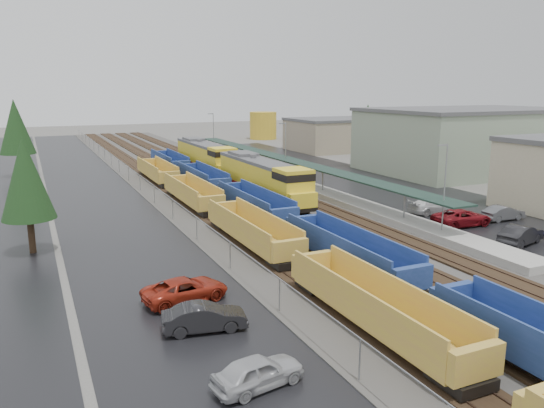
{
  "coord_description": "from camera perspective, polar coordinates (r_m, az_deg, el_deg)",
  "views": [
    {
      "loc": [
        -21.59,
        -13.27,
        12.4
      ],
      "look_at": [
        -1.7,
        29.98,
        2.0
      ],
      "focal_mm": 35.0,
      "sensor_mm": 36.0,
      "label": 1
    }
  ],
  "objects": [
    {
      "name": "east_commuter_lot",
      "position": [
        76.19,
        7.88,
        2.85
      ],
      "size": [
        16.0,
        100.0,
        0.02
      ],
      "primitive_type": "cube",
      "color": "black",
      "rests_on": "ground"
    },
    {
      "name": "trackbed",
      "position": [
        77.36,
        -8.19,
        3.09
      ],
      "size": [
        14.6,
        160.0,
        0.22
      ],
      "color": "black",
      "rests_on": "ground"
    },
    {
      "name": "industrial_buildings",
      "position": [
        84.17,
        20.42,
        6.0
      ],
      "size": [
        32.52,
        75.3,
        9.5
      ],
      "color": "#B6AC8B",
      "rests_on": "ground"
    },
    {
      "name": "ballast_strip",
      "position": [
        77.38,
        -8.19,
        3.0
      ],
      "size": [
        20.0,
        160.0,
        0.08
      ],
      "primitive_type": "cube",
      "color": "#302D2B",
      "rests_on": "ground"
    },
    {
      "name": "west_parking_lot",
      "position": [
        74.6,
        -19.29,
        2.07
      ],
      "size": [
        10.0,
        160.0,
        0.02
      ],
      "primitive_type": "cube",
      "color": "black",
      "rests_on": "ground"
    },
    {
      "name": "distant_hills",
      "position": [
        233.92,
        -8.29,
        9.16
      ],
      "size": [
        301.0,
        140.0,
        25.2
      ],
      "color": "#455542",
      "rests_on": "ground"
    },
    {
      "name": "tree_west_near",
      "position": [
        43.77,
        -24.96,
        2.52
      ],
      "size": [
        3.96,
        3.96,
        9.0
      ],
      "color": "#332316",
      "rests_on": "ground"
    },
    {
      "name": "west_road",
      "position": [
        74.39,
        -26.96,
        1.38
      ],
      "size": [
        9.0,
        160.0,
        0.02
      ],
      "primitive_type": "cube",
      "color": "black",
      "rests_on": "ground"
    },
    {
      "name": "parked_car_east_c",
      "position": [
        55.92,
        16.86,
        -0.23
      ],
      "size": [
        2.16,
        5.22,
        1.51
      ],
      "primitive_type": "imported",
      "rotation": [
        0.0,
        0.0,
        1.56
      ],
      "color": "silver",
      "rests_on": "ground"
    },
    {
      "name": "parked_car_east_e",
      "position": [
        55.4,
        23.63,
        -0.91
      ],
      "size": [
        1.62,
        4.34,
        1.42
      ],
      "primitive_type": "imported",
      "rotation": [
        0.0,
        0.0,
        1.54
      ],
      "color": "#505154",
      "rests_on": "ground"
    },
    {
      "name": "well_string_blue",
      "position": [
        44.52,
        2.27,
        -2.26
      ],
      "size": [
        2.73,
        98.97,
        2.42
      ],
      "color": "navy",
      "rests_on": "ground"
    },
    {
      "name": "locomotive_trail",
      "position": [
        78.91,
        -7.14,
        5.04
      ],
      "size": [
        3.19,
        21.05,
        4.77
      ],
      "color": "black",
      "rests_on": "ground"
    },
    {
      "name": "station_platform",
      "position": [
        71.47,
        1.44,
        2.92
      ],
      "size": [
        3.0,
        80.0,
        8.0
      ],
      "color": "#9E9B93",
      "rests_on": "ground"
    },
    {
      "name": "parked_car_east_b",
      "position": [
        51.75,
        19.75,
        -1.39
      ],
      "size": [
        2.84,
        5.73,
        1.56
      ],
      "primitive_type": "imported",
      "rotation": [
        0.0,
        0.0,
        1.53
      ],
      "color": "maroon",
      "rests_on": "ground"
    },
    {
      "name": "tree_east",
      "position": [
        87.03,
        10.21,
        8.22
      ],
      "size": [
        4.4,
        4.4,
        10.0
      ],
      "color": "#332316",
      "rests_on": "ground"
    },
    {
      "name": "well_string_yellow",
      "position": [
        42.4,
        -2.21,
        -3.01
      ],
      "size": [
        2.73,
        81.44,
        2.42
      ],
      "color": "gold",
      "rests_on": "ground"
    },
    {
      "name": "storage_tank",
      "position": [
        133.69,
        -0.96,
        8.44
      ],
      "size": [
        6.69,
        6.69,
        6.69
      ],
      "primitive_type": "cylinder",
      "color": "gold",
      "rests_on": "ground"
    },
    {
      "name": "parked_car_east_a",
      "position": [
        47.45,
        25.2,
        -3.02
      ],
      "size": [
        3.01,
        5.19,
        1.62
      ],
      "primitive_type": "imported",
      "rotation": [
        0.0,
        0.0,
        1.85
      ],
      "color": "black",
      "rests_on": "ground"
    },
    {
      "name": "parked_car_west_b",
      "position": [
        28.41,
        -7.27,
        -12.05
      ],
      "size": [
        2.28,
        4.6,
        1.45
      ],
      "primitive_type": "imported",
      "rotation": [
        0.0,
        0.0,
        1.4
      ],
      "color": "black",
      "rests_on": "ground"
    },
    {
      "name": "locomotive_lead",
      "position": [
        59.43,
        -0.96,
        2.76
      ],
      "size": [
        3.19,
        21.05,
        4.77
      ],
      "color": "black",
      "rests_on": "ground"
    },
    {
      "name": "tree_west_far",
      "position": [
        83.45,
        -25.86,
        7.48
      ],
      "size": [
        4.84,
        4.84,
        11.0
      ],
      "color": "#332316",
      "rests_on": "ground"
    },
    {
      "name": "parked_car_west_c",
      "position": [
        32.21,
        -9.29,
        -9.12
      ],
      "size": [
        3.18,
        5.45,
        1.43
      ],
      "primitive_type": "imported",
      "rotation": [
        0.0,
        0.0,
        1.74
      ],
      "color": "#9C2413",
      "rests_on": "ground"
    },
    {
      "name": "parked_car_west_a",
      "position": [
        23.44,
        -1.51,
        -17.63
      ],
      "size": [
        2.35,
        4.34,
        1.4
      ],
      "primitive_type": "imported",
      "rotation": [
        0.0,
        0.0,
        1.75
      ],
      "color": "#AFB0B4",
      "rests_on": "ground"
    },
    {
      "name": "chainlink_fence",
      "position": [
        73.52,
        -14.99,
        3.46
      ],
      "size": [
        0.08,
        160.04,
        2.02
      ],
      "color": "gray",
      "rests_on": "ground"
    }
  ]
}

